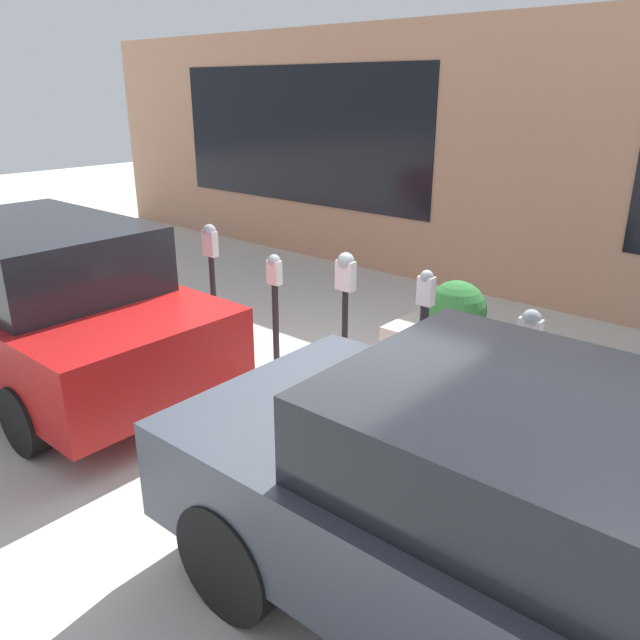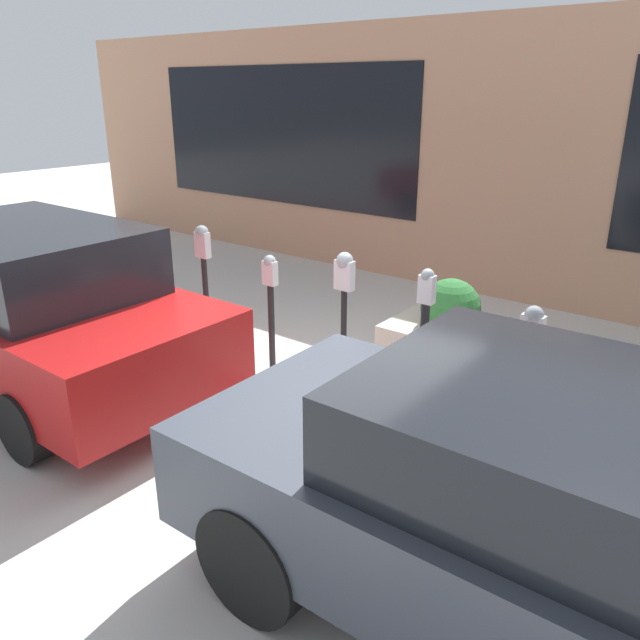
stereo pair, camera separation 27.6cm
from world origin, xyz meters
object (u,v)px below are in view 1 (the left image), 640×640
object	(u,v)px
parking_meter_middle	(345,293)
parking_meter_farthest	(211,261)
parking_meter_fourth	(275,295)
parked_car_front	(507,510)
parking_meter_second	(423,334)
parking_meter_nearest	(528,349)
planter_box	(454,336)
parked_car_middle	(36,299)

from	to	relation	value
parking_meter_middle	parking_meter_farthest	world-z (taller)	parking_meter_middle
parking_meter_fourth	parked_car_front	bearing A→B (deg)	153.32
parking_meter_second	parking_meter_fourth	distance (m)	1.86
parking_meter_nearest	parking_meter_second	size ratio (longest dim) A/B	0.91
parking_meter_second	parked_car_front	xyz separation A→B (m)	(-1.63, 1.76, -0.06)
parking_meter_second	parking_meter_farthest	bearing A→B (deg)	0.28
parking_meter_fourth	planter_box	world-z (taller)	parking_meter_fourth
parking_meter_second	parking_meter_middle	xyz separation A→B (m)	(0.85, 0.05, 0.22)
parking_meter_middle	parked_car_front	xyz separation A→B (m)	(-2.49, 1.71, -0.28)
parking_meter_nearest	parking_meter_farthest	bearing A→B (deg)	-0.16
parked_car_front	parking_meter_fourth	bearing A→B (deg)	-27.57
parking_meter_fourth	parking_meter_farthest	world-z (taller)	parking_meter_farthest
parking_meter_nearest	parking_meter_fourth	world-z (taller)	parking_meter_nearest
parking_meter_nearest	parked_car_front	bearing A→B (deg)	110.99
parking_meter_nearest	parked_car_middle	world-z (taller)	parked_car_middle
parking_meter_fourth	parking_meter_farthest	xyz separation A→B (m)	(1.03, 0.01, 0.19)
parking_meter_farthest	parking_meter_middle	bearing A→B (deg)	178.93
parking_meter_farthest	planter_box	world-z (taller)	parking_meter_farthest
planter_box	parked_car_front	world-z (taller)	parked_car_front
parking_meter_second	planter_box	xyz separation A→B (m)	(0.37, -1.27, -0.50)
parking_meter_fourth	parked_car_front	xyz separation A→B (m)	(-3.49, 1.75, -0.03)
parked_car_front	parking_meter_second	bearing A→B (deg)	-48.05
planter_box	parking_meter_nearest	bearing A→B (deg)	135.89
parking_meter_second	parking_meter_fourth	size ratio (longest dim) A/B	1.14
parking_meter_nearest	planter_box	world-z (taller)	parking_meter_nearest
parking_meter_second	parking_meter_farthest	world-z (taller)	parking_meter_farthest
parking_meter_middle	planter_box	distance (m)	1.58
parked_car_middle	parked_car_front	bearing A→B (deg)	-179.95
parking_meter_second	planter_box	size ratio (longest dim) A/B	1.12
parking_meter_middle	parked_car_middle	xyz separation A→B (m)	(2.80, 1.71, -0.25)
parking_meter_nearest	planter_box	xyz separation A→B (m)	(1.33, -1.29, -0.64)
parked_car_middle	planter_box	bearing A→B (deg)	-137.30
planter_box	parked_car_middle	size ratio (longest dim) A/B	0.27
parking_meter_fourth	parked_car_middle	bearing A→B (deg)	44.45
parked_car_front	parked_car_middle	distance (m)	5.28
planter_box	parked_car_front	size ratio (longest dim) A/B	0.34
parking_meter_second	parked_car_middle	size ratio (longest dim) A/B	0.31
parking_meter_nearest	parking_meter_farthest	distance (m)	3.86
planter_box	parked_car_front	xyz separation A→B (m)	(-2.00, 3.03, 0.45)
parking_meter_middle	planter_box	world-z (taller)	parking_meter_middle
planter_box	parked_car_front	bearing A→B (deg)	123.44
parked_car_middle	parking_meter_farthest	bearing A→B (deg)	-113.58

